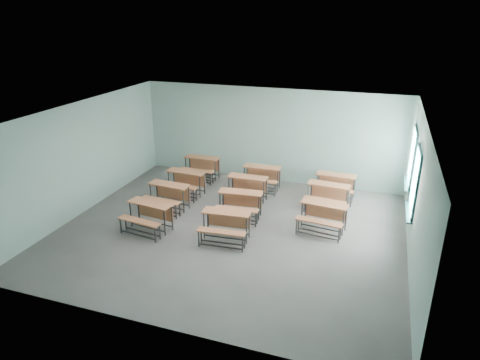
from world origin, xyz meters
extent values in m
cube|color=slate|center=(0.00, 0.00, -0.01)|extent=(9.00, 8.00, 0.02)
cube|color=white|center=(0.00, 0.00, 3.21)|extent=(9.00, 8.00, 0.02)
cube|color=#9CC3BB|center=(0.00, 4.01, 1.60)|extent=(9.00, 0.02, 3.20)
cube|color=#9CC3BB|center=(0.00, -4.01, 1.60)|extent=(9.00, 0.02, 3.20)
cube|color=#9CC3BB|center=(-4.51, 0.00, 1.60)|extent=(0.02, 8.00, 3.20)
cube|color=#9CC3BB|center=(4.51, 0.00, 1.60)|extent=(0.02, 8.00, 3.20)
cube|color=#174042|center=(4.47, 2.80, 0.93)|extent=(0.06, 1.20, 0.06)
cube|color=#174042|center=(4.47, 2.80, 2.47)|extent=(0.06, 1.20, 0.06)
cube|color=#174042|center=(4.47, 2.23, 1.70)|extent=(0.06, 0.06, 1.60)
cube|color=#174042|center=(4.47, 3.37, 1.70)|extent=(0.06, 0.06, 1.60)
cube|color=#174042|center=(4.47, 2.80, 1.70)|extent=(0.04, 0.04, 1.48)
cube|color=#174042|center=(4.47, 2.80, 1.70)|extent=(0.04, 1.08, 0.04)
cube|color=#174042|center=(4.43, 2.80, 0.87)|extent=(0.14, 1.28, 0.04)
cube|color=white|center=(4.50, 2.80, 1.70)|extent=(0.01, 1.08, 1.48)
cube|color=#174042|center=(4.47, 0.80, 0.93)|extent=(0.06, 1.20, 0.06)
cube|color=#174042|center=(4.47, 0.80, 2.47)|extent=(0.06, 1.20, 0.06)
cube|color=#174042|center=(4.47, 0.23, 1.70)|extent=(0.06, 0.06, 1.60)
cube|color=#174042|center=(4.47, 1.37, 1.70)|extent=(0.06, 0.06, 1.60)
cube|color=#174042|center=(4.47, 0.80, 1.70)|extent=(0.04, 0.04, 1.48)
cube|color=#174042|center=(4.47, 0.80, 1.70)|extent=(0.04, 1.08, 0.04)
cube|color=#174042|center=(4.43, 0.80, 0.87)|extent=(0.14, 1.28, 0.04)
cube|color=white|center=(4.50, 0.80, 1.70)|extent=(0.01, 1.08, 1.48)
cube|color=#B66841|center=(-2.07, -0.57, 0.75)|extent=(1.27, 0.58, 0.04)
cube|color=#B66841|center=(-2.05, -0.38, 0.44)|extent=(1.16, 0.18, 0.42)
cylinder|color=#333537|center=(-2.65, -0.66, 0.36)|extent=(0.04, 0.04, 0.73)
cylinder|color=#333537|center=(-1.54, -0.81, 0.36)|extent=(0.04, 0.04, 0.73)
cylinder|color=#333537|center=(-2.61, -0.33, 0.36)|extent=(0.04, 0.04, 0.73)
cylinder|color=#333537|center=(-1.49, -0.49, 0.36)|extent=(0.04, 0.04, 0.73)
cube|color=#333537|center=(-2.09, -0.73, 0.10)|extent=(1.12, 0.19, 0.03)
cube|color=#333537|center=(-2.05, -0.41, 0.10)|extent=(1.12, 0.19, 0.03)
cube|color=#B66841|center=(-2.14, -1.06, 0.44)|extent=(1.25, 0.42, 0.04)
cylinder|color=#333537|center=(-2.71, -1.08, 0.21)|extent=(0.04, 0.04, 0.43)
cylinder|color=#333537|center=(-1.59, -1.23, 0.21)|extent=(0.04, 0.04, 0.43)
cylinder|color=#333537|center=(-2.68, -0.88, 0.21)|extent=(0.04, 0.04, 0.43)
cylinder|color=#333537|center=(-1.57, -1.04, 0.21)|extent=(0.04, 0.04, 0.43)
cube|color=#333537|center=(-2.15, -1.15, 0.08)|extent=(1.12, 0.19, 0.03)
cube|color=#333537|center=(-2.13, -0.96, 0.08)|extent=(1.12, 0.19, 0.03)
cube|color=#B66841|center=(0.05, -0.42, 0.75)|extent=(1.26, 0.51, 0.04)
cube|color=#B66841|center=(0.03, -0.23, 0.44)|extent=(1.17, 0.11, 0.42)
cylinder|color=#333537|center=(-0.50, -0.63, 0.36)|extent=(0.04, 0.04, 0.73)
cylinder|color=#333537|center=(0.62, -0.54, 0.36)|extent=(0.04, 0.04, 0.73)
cylinder|color=#333537|center=(-0.53, -0.30, 0.36)|extent=(0.04, 0.04, 0.73)
cylinder|color=#333537|center=(0.60, -0.21, 0.36)|extent=(0.04, 0.04, 0.73)
cube|color=#333537|center=(0.06, -0.59, 0.10)|extent=(1.13, 0.12, 0.03)
cube|color=#333537|center=(0.04, -0.26, 0.10)|extent=(1.13, 0.12, 0.03)
cube|color=#B66841|center=(0.09, -0.91, 0.44)|extent=(1.25, 0.35, 0.04)
cylinder|color=#333537|center=(-0.47, -1.06, 0.21)|extent=(0.04, 0.04, 0.43)
cylinder|color=#333537|center=(0.66, -0.97, 0.21)|extent=(0.04, 0.04, 0.43)
cylinder|color=#333537|center=(-0.48, -0.86, 0.21)|extent=(0.04, 0.04, 0.43)
cylinder|color=#333537|center=(0.64, -0.77, 0.21)|extent=(0.04, 0.04, 0.43)
cube|color=#333537|center=(0.10, -1.01, 0.08)|extent=(1.13, 0.12, 0.03)
cube|color=#333537|center=(0.08, -0.82, 0.08)|extent=(1.13, 0.12, 0.03)
cube|color=#B66841|center=(-2.21, 0.78, 0.75)|extent=(1.26, 0.51, 0.04)
cube|color=#B66841|center=(-2.19, 0.97, 0.44)|extent=(1.17, 0.12, 0.42)
cylinder|color=#333537|center=(-2.78, 0.66, 0.36)|extent=(0.04, 0.04, 0.73)
cylinder|color=#333537|center=(-1.66, 0.57, 0.36)|extent=(0.04, 0.04, 0.73)
cylinder|color=#333537|center=(-2.76, 0.99, 0.36)|extent=(0.04, 0.04, 0.73)
cylinder|color=#333537|center=(-1.64, 0.90, 0.36)|extent=(0.04, 0.04, 0.73)
cube|color=#333537|center=(-2.22, 0.61, 0.10)|extent=(1.13, 0.12, 0.03)
cube|color=#333537|center=(-2.20, 0.94, 0.10)|extent=(1.13, 0.12, 0.03)
cube|color=#B66841|center=(-2.25, 0.29, 0.44)|extent=(1.25, 0.35, 0.04)
cylinder|color=#333537|center=(-2.82, 0.24, 0.21)|extent=(0.04, 0.04, 0.43)
cylinder|color=#333537|center=(-1.70, 0.15, 0.21)|extent=(0.04, 0.04, 0.43)
cylinder|color=#333537|center=(-2.80, 0.43, 0.21)|extent=(0.04, 0.04, 0.43)
cylinder|color=#333537|center=(-1.68, 0.34, 0.21)|extent=(0.04, 0.04, 0.43)
cube|color=#333537|center=(-2.26, 0.19, 0.08)|extent=(1.13, 0.12, 0.03)
cube|color=#333537|center=(-2.24, 0.39, 0.08)|extent=(1.13, 0.12, 0.03)
cube|color=#B66841|center=(-0.03, 0.93, 0.75)|extent=(1.26, 0.52, 0.04)
cube|color=#B66841|center=(-0.05, 1.11, 0.44)|extent=(1.16, 0.13, 0.42)
cylinder|color=#333537|center=(-0.58, 0.71, 0.36)|extent=(0.04, 0.04, 0.73)
cylinder|color=#333537|center=(0.55, 0.82, 0.36)|extent=(0.04, 0.04, 0.73)
cylinder|color=#333537|center=(-0.61, 1.04, 0.36)|extent=(0.04, 0.04, 0.73)
cylinder|color=#333537|center=(0.51, 1.14, 0.36)|extent=(0.04, 0.04, 0.73)
cube|color=#333537|center=(-0.01, 0.76, 0.10)|extent=(1.12, 0.14, 0.03)
cube|color=#333537|center=(-0.05, 1.09, 0.10)|extent=(1.12, 0.14, 0.03)
cube|color=#B66841|center=(0.02, 0.44, 0.44)|extent=(1.25, 0.37, 0.04)
cylinder|color=#333537|center=(-0.54, 0.29, 0.21)|extent=(0.04, 0.04, 0.43)
cylinder|color=#333537|center=(0.59, 0.39, 0.21)|extent=(0.04, 0.04, 0.43)
cylinder|color=#333537|center=(-0.55, 0.48, 0.21)|extent=(0.04, 0.04, 0.43)
cylinder|color=#333537|center=(0.57, 0.59, 0.21)|extent=(0.04, 0.04, 0.43)
cube|color=#333537|center=(0.03, 0.34, 0.08)|extent=(1.12, 0.14, 0.03)
cube|color=#333537|center=(0.01, 0.53, 0.08)|extent=(1.12, 0.14, 0.03)
cube|color=#B66841|center=(2.35, 0.89, 0.75)|extent=(1.27, 0.55, 0.04)
cube|color=#B66841|center=(2.37, 1.08, 0.44)|extent=(1.16, 0.16, 0.42)
cylinder|color=#333537|center=(1.77, 0.80, 0.36)|extent=(0.04, 0.04, 0.73)
cylinder|color=#333537|center=(2.89, 0.66, 0.36)|extent=(0.04, 0.04, 0.73)
cylinder|color=#333537|center=(1.81, 1.12, 0.36)|extent=(0.04, 0.04, 0.73)
cylinder|color=#333537|center=(2.93, 0.99, 0.36)|extent=(0.04, 0.04, 0.73)
cube|color=#333537|center=(2.33, 0.73, 0.10)|extent=(1.12, 0.16, 0.03)
cube|color=#333537|center=(2.37, 1.06, 0.10)|extent=(1.12, 0.16, 0.03)
cube|color=#B66841|center=(2.29, 0.41, 0.44)|extent=(1.25, 0.40, 0.04)
cylinder|color=#333537|center=(1.72, 0.38, 0.21)|extent=(0.04, 0.04, 0.43)
cylinder|color=#333537|center=(2.84, 0.24, 0.21)|extent=(0.04, 0.04, 0.43)
cylinder|color=#333537|center=(1.74, 0.57, 0.21)|extent=(0.04, 0.04, 0.43)
cylinder|color=#333537|center=(2.86, 0.44, 0.21)|extent=(0.04, 0.04, 0.43)
cube|color=#333537|center=(2.28, 0.31, 0.08)|extent=(1.12, 0.16, 0.03)
cube|color=#333537|center=(2.30, 0.50, 0.08)|extent=(1.12, 0.16, 0.03)
cube|color=#B66841|center=(-2.21, 1.93, 0.75)|extent=(1.25, 0.49, 0.04)
cube|color=#B66841|center=(-2.20, 2.12, 0.44)|extent=(1.17, 0.09, 0.42)
cylinder|color=#333537|center=(-2.78, 1.80, 0.36)|extent=(0.04, 0.04, 0.73)
cylinder|color=#333537|center=(-1.66, 1.73, 0.36)|extent=(0.04, 0.04, 0.73)
cylinder|color=#333537|center=(-2.76, 2.13, 0.36)|extent=(0.04, 0.04, 0.73)
cylinder|color=#333537|center=(-1.63, 2.06, 0.36)|extent=(0.04, 0.04, 0.73)
cube|color=#333537|center=(-2.22, 1.77, 0.10)|extent=(1.13, 0.10, 0.03)
cube|color=#333537|center=(-2.20, 2.10, 0.10)|extent=(1.13, 0.10, 0.03)
cube|color=#B66841|center=(-2.24, 1.44, 0.44)|extent=(1.24, 0.33, 0.04)
cylinder|color=#333537|center=(-2.81, 1.38, 0.21)|extent=(0.04, 0.04, 0.43)
cylinder|color=#333537|center=(-1.68, 1.31, 0.21)|extent=(0.04, 0.04, 0.43)
cylinder|color=#333537|center=(-2.79, 1.57, 0.21)|extent=(0.04, 0.04, 0.43)
cylinder|color=#333537|center=(-1.67, 1.50, 0.21)|extent=(0.04, 0.04, 0.43)
cube|color=#333537|center=(-2.24, 1.34, 0.08)|extent=(1.13, 0.10, 0.03)
cube|color=#333537|center=(-2.23, 1.54, 0.08)|extent=(1.13, 0.10, 0.03)
cube|color=#B66841|center=(-0.20, 2.11, 0.75)|extent=(1.23, 0.42, 0.04)
cube|color=#B66841|center=(-0.19, 2.30, 0.44)|extent=(1.17, 0.03, 0.42)
cylinder|color=#333537|center=(-0.76, 1.96, 0.36)|extent=(0.04, 0.04, 0.73)
cylinder|color=#333537|center=(0.37, 1.95, 0.36)|extent=(0.04, 0.04, 0.73)
cylinder|color=#333537|center=(-0.76, 2.28, 0.36)|extent=(0.04, 0.04, 0.73)
cylinder|color=#333537|center=(0.37, 2.27, 0.36)|extent=(0.04, 0.04, 0.73)
cube|color=#333537|center=(-0.20, 1.95, 0.10)|extent=(1.13, 0.04, 0.03)
cube|color=#333537|center=(-0.19, 2.28, 0.10)|extent=(1.13, 0.04, 0.03)
cube|color=#B66841|center=(-0.20, 1.62, 0.44)|extent=(1.23, 0.27, 0.04)
cylinder|color=#333537|center=(-0.76, 1.53, 0.21)|extent=(0.04, 0.04, 0.43)
cylinder|color=#333537|center=(0.36, 1.52, 0.21)|extent=(0.04, 0.04, 0.43)
cylinder|color=#333537|center=(-0.76, 1.73, 0.21)|extent=(0.04, 0.04, 0.43)
cylinder|color=#333537|center=(0.36, 1.72, 0.21)|extent=(0.04, 0.04, 0.43)
cube|color=#333537|center=(-0.20, 1.53, 0.08)|extent=(1.13, 0.04, 0.03)
cube|color=#333537|center=(-0.20, 1.72, 0.08)|extent=(1.13, 0.04, 0.03)
cube|color=#B66841|center=(2.27, 2.30, 0.75)|extent=(1.26, 0.51, 0.04)
cube|color=#B66841|center=(2.29, 2.49, 0.44)|extent=(1.17, 0.11, 0.42)
cylinder|color=#333537|center=(1.70, 2.18, 0.36)|extent=(0.04, 0.04, 0.73)
cylinder|color=#333537|center=(2.82, 2.09, 0.36)|extent=(0.04, 0.04, 0.73)
cylinder|color=#333537|center=(1.73, 2.51, 0.36)|extent=(0.04, 0.04, 0.73)
cylinder|color=#333537|center=(2.85, 2.42, 0.36)|extent=(0.04, 0.04, 0.73)
cube|color=#333537|center=(2.26, 2.13, 0.10)|extent=(1.13, 0.12, 0.03)
cube|color=#333537|center=(2.29, 2.46, 0.10)|extent=(1.13, 0.12, 0.03)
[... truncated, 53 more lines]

